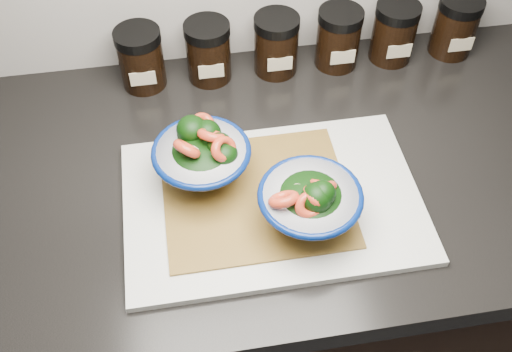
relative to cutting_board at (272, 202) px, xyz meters
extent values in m
cube|color=black|center=(0.03, 0.07, -0.48)|extent=(3.43, 0.58, 0.86)
cube|color=black|center=(0.03, 0.07, -0.03)|extent=(3.50, 0.60, 0.04)
cube|color=beige|center=(0.00, 0.00, 0.00)|extent=(0.45, 0.30, 0.01)
cube|color=olive|center=(-0.02, 0.01, 0.01)|extent=(0.28, 0.24, 0.00)
cylinder|color=white|center=(-0.10, 0.05, 0.02)|extent=(0.05, 0.05, 0.01)
ellipsoid|color=white|center=(-0.10, 0.05, 0.03)|extent=(0.08, 0.08, 0.04)
torus|color=#051A57|center=(-0.10, 0.05, 0.07)|extent=(0.15, 0.15, 0.01)
torus|color=#051A57|center=(-0.10, 0.05, 0.06)|extent=(0.12, 0.12, 0.00)
ellipsoid|color=black|center=(-0.10, 0.05, 0.06)|extent=(0.11, 0.11, 0.05)
ellipsoid|color=black|center=(-0.07, 0.04, 0.08)|extent=(0.04, 0.04, 0.03)
cylinder|color=#477233|center=(-0.07, 0.04, 0.06)|extent=(0.01, 0.02, 0.03)
ellipsoid|color=black|center=(-0.09, 0.08, 0.08)|extent=(0.04, 0.04, 0.05)
cylinder|color=#477233|center=(-0.09, 0.08, 0.06)|extent=(0.01, 0.02, 0.03)
ellipsoid|color=black|center=(-0.11, 0.09, 0.08)|extent=(0.05, 0.05, 0.05)
cylinder|color=#477233|center=(-0.11, 0.09, 0.06)|extent=(0.01, 0.02, 0.03)
ellipsoid|color=black|center=(-0.11, 0.09, 0.09)|extent=(0.05, 0.05, 0.04)
cylinder|color=#477233|center=(-0.11, 0.09, 0.07)|extent=(0.02, 0.01, 0.03)
ellipsoid|color=black|center=(-0.07, 0.05, 0.08)|extent=(0.04, 0.04, 0.04)
cylinder|color=#477233|center=(-0.07, 0.05, 0.07)|extent=(0.01, 0.02, 0.03)
torus|color=#D54E28|center=(-0.09, 0.10, 0.09)|extent=(0.06, 0.06, 0.03)
torus|color=#D54E28|center=(-0.12, 0.04, 0.09)|extent=(0.06, 0.06, 0.05)
torus|color=#D54E28|center=(-0.08, 0.06, 0.10)|extent=(0.06, 0.06, 0.04)
torus|color=#D54E28|center=(-0.07, 0.04, 0.09)|extent=(0.05, 0.06, 0.05)
cylinder|color=#CCBC8E|center=(-0.11, 0.04, 0.09)|extent=(0.02, 0.02, 0.01)
cylinder|color=#CCBC8E|center=(-0.08, 0.08, 0.08)|extent=(0.02, 0.02, 0.01)
cylinder|color=white|center=(0.04, -0.05, 0.02)|extent=(0.05, 0.05, 0.01)
ellipsoid|color=white|center=(0.04, -0.05, 0.03)|extent=(0.08, 0.08, 0.04)
torus|color=#051A57|center=(0.04, -0.05, 0.07)|extent=(0.15, 0.15, 0.01)
torus|color=#051A57|center=(0.04, -0.05, 0.06)|extent=(0.12, 0.12, 0.00)
ellipsoid|color=black|center=(0.04, -0.05, 0.06)|extent=(0.11, 0.11, 0.05)
ellipsoid|color=black|center=(0.04, -0.07, 0.08)|extent=(0.03, 0.03, 0.04)
cylinder|color=#477233|center=(0.04, -0.07, 0.07)|extent=(0.02, 0.01, 0.02)
ellipsoid|color=black|center=(0.05, -0.07, 0.09)|extent=(0.04, 0.04, 0.04)
cylinder|color=#477233|center=(0.05, -0.07, 0.08)|extent=(0.01, 0.01, 0.02)
ellipsoid|color=black|center=(0.05, -0.07, 0.09)|extent=(0.04, 0.04, 0.05)
cylinder|color=#477233|center=(0.05, -0.07, 0.07)|extent=(0.01, 0.01, 0.03)
torus|color=#D54E28|center=(0.05, -0.06, 0.08)|extent=(0.06, 0.06, 0.04)
torus|color=#D54E28|center=(0.04, -0.08, 0.09)|extent=(0.06, 0.05, 0.05)
torus|color=#D54E28|center=(0.00, -0.06, 0.09)|extent=(0.05, 0.05, 0.04)
torus|color=#D54E28|center=(0.04, -0.07, 0.09)|extent=(0.04, 0.05, 0.05)
torus|color=#D54E28|center=(0.06, -0.04, 0.08)|extent=(0.06, 0.05, 0.05)
cylinder|color=#CCBC8E|center=(0.06, -0.06, 0.08)|extent=(0.02, 0.02, 0.01)
cylinder|color=#CCBC8E|center=(0.02, -0.05, 0.08)|extent=(0.02, 0.02, 0.01)
cylinder|color=black|center=(-0.18, 0.31, 0.04)|extent=(0.08, 0.08, 0.09)
cylinder|color=black|center=(-0.18, 0.31, 0.10)|extent=(0.08, 0.08, 0.02)
cube|color=#C6B793|center=(-0.18, 0.28, 0.04)|extent=(0.04, 0.00, 0.03)
cylinder|color=black|center=(-0.06, 0.31, 0.04)|extent=(0.08, 0.08, 0.09)
cylinder|color=black|center=(-0.06, 0.31, 0.10)|extent=(0.08, 0.08, 0.02)
cube|color=#C6B793|center=(-0.06, 0.28, 0.04)|extent=(0.04, 0.00, 0.03)
cylinder|color=black|center=(0.06, 0.31, 0.04)|extent=(0.08, 0.08, 0.09)
cylinder|color=black|center=(0.06, 0.31, 0.10)|extent=(0.08, 0.08, 0.02)
cube|color=#C6B793|center=(0.06, 0.28, 0.04)|extent=(0.04, 0.00, 0.03)
cylinder|color=black|center=(0.18, 0.31, 0.04)|extent=(0.08, 0.08, 0.09)
cylinder|color=black|center=(0.18, 0.31, 0.10)|extent=(0.08, 0.08, 0.02)
cube|color=#C6B793|center=(0.18, 0.28, 0.04)|extent=(0.04, 0.00, 0.03)
cylinder|color=black|center=(0.29, 0.31, 0.04)|extent=(0.08, 0.08, 0.09)
cylinder|color=black|center=(0.29, 0.31, 0.10)|extent=(0.08, 0.08, 0.02)
cube|color=#C6B793|center=(0.29, 0.28, 0.04)|extent=(0.05, 0.00, 0.03)
cylinder|color=black|center=(0.40, 0.31, 0.04)|extent=(0.08, 0.08, 0.09)
cylinder|color=black|center=(0.40, 0.31, 0.10)|extent=(0.08, 0.08, 0.02)
cube|color=#C6B793|center=(0.40, 0.28, 0.04)|extent=(0.05, 0.00, 0.03)
camera|label=1|loc=(-0.12, -0.55, 0.73)|focal=42.00mm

